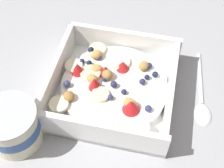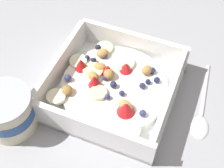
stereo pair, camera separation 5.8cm
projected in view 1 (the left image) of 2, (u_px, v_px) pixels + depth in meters
The scene contains 4 objects.
ground_plane at pixel (116, 88), 0.61m from camera, with size 2.40×2.40×0.00m, color #9E9EA3.
fruit_bowl at pixel (111, 87), 0.58m from camera, with size 0.22×0.22×0.06m.
spoon at pixel (203, 102), 0.58m from camera, with size 0.04×0.17×0.01m.
yogurt_cup at pixel (13, 126), 0.51m from camera, with size 0.09×0.09×0.08m.
Camera 1 is at (-0.07, 0.35, 0.49)m, focal length 50.52 mm.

